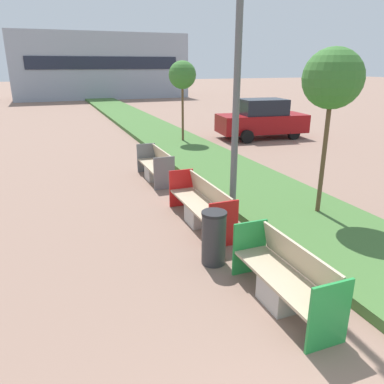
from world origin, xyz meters
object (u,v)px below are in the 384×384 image
(bench_red_frame, at_px, (201,207))
(sapling_tree_far, at_px, (182,75))
(bench_green_frame, at_px, (285,282))
(street_lamp_post, at_px, (240,6))
(sapling_tree_near, at_px, (333,80))
(bench_grey_frame, at_px, (156,168))
(litter_bin, at_px, (214,238))
(parked_car_distant, at_px, (262,119))

(bench_red_frame, distance_m, sapling_tree_far, 9.28)
(bench_green_frame, relative_size, street_lamp_post, 0.25)
(bench_green_frame, relative_size, sapling_tree_near, 0.53)
(bench_grey_frame, height_order, sapling_tree_near, sapling_tree_near)
(sapling_tree_near, bearing_deg, litter_bin, -161.69)
(bench_green_frame, relative_size, bench_grey_frame, 0.97)
(sapling_tree_near, xyz_separation_m, sapling_tree_far, (0.00, 9.21, -0.14))
(bench_grey_frame, relative_size, street_lamp_post, 0.26)
(bench_green_frame, bearing_deg, parked_car_distant, 60.35)
(bench_grey_frame, distance_m, parked_car_distant, 8.27)
(litter_bin, distance_m, parked_car_distant, 12.49)
(sapling_tree_near, bearing_deg, bench_red_frame, 165.22)
(parked_car_distant, bearing_deg, street_lamp_post, -117.84)
(bench_red_frame, bearing_deg, litter_bin, -105.44)
(parked_car_distant, bearing_deg, litter_bin, -118.30)
(street_lamp_post, xyz_separation_m, sapling_tree_far, (2.03, 8.83, -1.47))
(parked_car_distant, bearing_deg, bench_red_frame, -121.46)
(bench_grey_frame, relative_size, sapling_tree_near, 0.55)
(sapling_tree_far, bearing_deg, parked_car_distant, 0.07)
(litter_bin, relative_size, sapling_tree_far, 0.28)
(bench_red_frame, height_order, bench_grey_frame, same)
(bench_green_frame, height_order, sapling_tree_near, sapling_tree_near)
(sapling_tree_near, bearing_deg, bench_grey_frame, 121.20)
(street_lamp_post, bearing_deg, sapling_tree_far, 77.09)
(bench_green_frame, xyz_separation_m, sapling_tree_near, (2.64, 2.52, 2.74))
(street_lamp_post, bearing_deg, sapling_tree_near, -10.45)
(bench_red_frame, relative_size, litter_bin, 2.50)
(bench_green_frame, xyz_separation_m, parked_car_distant, (6.68, 11.73, 0.55))
(bench_red_frame, bearing_deg, sapling_tree_far, 72.81)
(litter_bin, height_order, sapling_tree_near, sapling_tree_near)
(street_lamp_post, bearing_deg, bench_grey_frame, 98.75)
(bench_green_frame, bearing_deg, sapling_tree_far, 77.32)
(sapling_tree_far, distance_m, parked_car_distant, 4.53)
(bench_grey_frame, bearing_deg, bench_red_frame, -89.93)
(bench_green_frame, relative_size, parked_car_distant, 0.46)
(bench_grey_frame, bearing_deg, sapling_tree_near, -58.80)
(street_lamp_post, bearing_deg, parked_car_distant, 55.55)
(street_lamp_post, relative_size, sapling_tree_near, 2.16)
(litter_bin, bearing_deg, bench_grey_frame, 85.00)
(street_lamp_post, relative_size, parked_car_distant, 1.85)
(bench_grey_frame, bearing_deg, sapling_tree_far, 61.46)
(bench_grey_frame, distance_m, litter_bin, 5.41)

